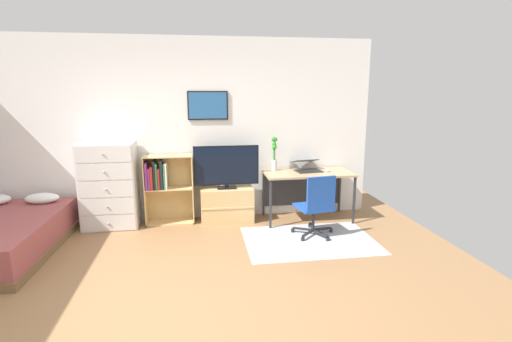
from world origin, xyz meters
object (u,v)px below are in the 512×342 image
(bookshelf, at_px, (164,184))
(bamboo_vase, at_px, (274,154))
(office_chair, at_px, (317,204))
(laptop, at_px, (307,166))
(television, at_px, (226,167))
(tv_stand, at_px, (227,204))
(desk, at_px, (306,179))
(computer_mouse, at_px, (328,170))
(dresser, at_px, (109,186))

(bookshelf, relative_size, bamboo_vase, 1.96)
(office_chair, height_order, laptop, laptop)
(television, bearing_deg, tv_stand, 90.00)
(desk, height_order, office_chair, office_chair)
(desk, distance_m, office_chair, 0.82)
(computer_mouse, bearing_deg, dresser, 178.20)
(bookshelf, bearing_deg, bamboo_vase, 0.66)
(desk, relative_size, laptop, 2.79)
(laptop, bearing_deg, office_chair, -104.43)
(computer_mouse, bearing_deg, television, 176.50)
(television, bearing_deg, office_chair, -35.92)
(television, height_order, laptop, television)
(television, relative_size, desk, 0.73)
(tv_stand, bearing_deg, dresser, -179.48)
(tv_stand, bearing_deg, laptop, -0.03)
(dresser, height_order, television, dresser)
(bookshelf, relative_size, tv_stand, 1.31)
(computer_mouse, bearing_deg, bamboo_vase, 166.62)
(dresser, height_order, tv_stand, dresser)
(dresser, relative_size, bookshelf, 1.21)
(desk, height_order, laptop, laptop)
(laptop, bearing_deg, television, 172.96)
(computer_mouse, bearing_deg, bookshelf, 176.03)
(tv_stand, distance_m, office_chair, 1.42)
(bookshelf, bearing_deg, television, -4.75)
(tv_stand, bearing_deg, television, -90.00)
(laptop, height_order, computer_mouse, laptop)
(tv_stand, xyz_separation_m, television, (0.00, -0.02, 0.58))
(desk, distance_m, laptop, 0.20)
(computer_mouse, bearing_deg, office_chair, -118.47)
(desk, height_order, computer_mouse, computer_mouse)
(desk, bearing_deg, laptop, 73.44)
(laptop, height_order, bamboo_vase, bamboo_vase)
(laptop, distance_m, bamboo_vase, 0.53)
(tv_stand, xyz_separation_m, computer_mouse, (1.52, -0.12, 0.50))
(tv_stand, bearing_deg, bamboo_vase, 5.63)
(dresser, distance_m, tv_stand, 1.70)
(office_chair, relative_size, laptop, 1.84)
(dresser, xyz_separation_m, tv_stand, (1.67, 0.02, -0.36))
(dresser, bearing_deg, computer_mouse, -1.80)
(desk, bearing_deg, office_chair, -95.83)
(laptop, bearing_deg, desk, -114.62)
(office_chair, height_order, bamboo_vase, bamboo_vase)
(television, height_order, desk, television)
(tv_stand, height_order, desk, desk)
(bookshelf, relative_size, television, 1.07)
(bookshelf, bearing_deg, laptop, -1.45)
(dresser, distance_m, bookshelf, 0.76)
(desk, relative_size, office_chair, 1.52)
(dresser, xyz_separation_m, computer_mouse, (3.19, -0.10, 0.14))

